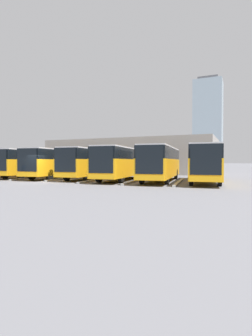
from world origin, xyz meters
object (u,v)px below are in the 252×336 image
Objects in this scene: bus_0 at (205,162)px; bus_4 at (59,162)px; bus_1 at (161,162)px; bus_3 at (91,162)px; bus_5 at (33,162)px; bus_6 at (10,162)px; bus_2 at (122,162)px.

bus_4 is (16.23, 0.04, 0.00)m from bus_0.
bus_3 is at bearing -11.21° from bus_1.
bus_3 is 1.00× the size of bus_5.
bus_4 is 4.06m from bus_5.
bus_3 is 1.00× the size of bus_6.
bus_6 is (24.34, -0.36, 0.00)m from bus_0.
bus_4 and bus_5 have the same top height.
bus_2 is at bearing -5.21° from bus_1.
bus_0 is at bearing 173.41° from bus_4.
bus_2 is 1.00× the size of bus_6.
bus_1 is 1.00× the size of bus_6.
bus_3 and bus_6 have the same top height.
bus_5 is at bearing -9.37° from bus_2.
bus_5 is (16.23, -0.45, 0.00)m from bus_1.
bus_5 and bus_6 have the same top height.
bus_5 is at bearing -5.44° from bus_3.
bus_3 is 1.00× the size of bus_4.
bus_1 is 4.06m from bus_2.
bus_1 is at bearing 172.16° from bus_4.
bus_3 is at bearing 173.26° from bus_6.
bus_2 is 8.12m from bus_4.
bus_0 and bus_6 have the same top height.
bus_2 is at bearing 170.63° from bus_5.
bus_0 is 1.00× the size of bus_2.
bus_3 is (4.06, -0.74, 0.00)m from bus_2.
bus_2 is at bearing 162.89° from bus_3.
bus_5 is (8.11, 0.18, 0.00)m from bus_3.
bus_2 and bus_6 have the same top height.
bus_2 is 12.19m from bus_5.
bus_0 is 1.00× the size of bus_4.
bus_6 is at bearing -6.74° from bus_3.
bus_6 is (16.23, -0.75, 0.00)m from bus_2.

